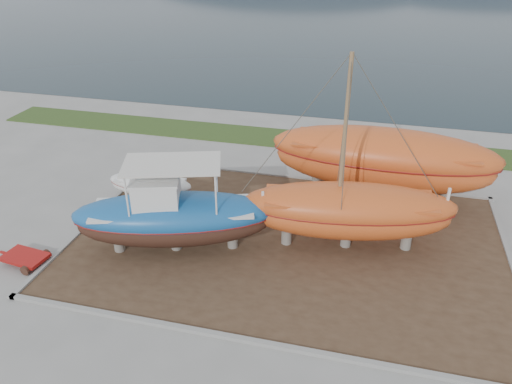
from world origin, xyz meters
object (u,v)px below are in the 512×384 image
(white_dinghy, at_px, (151,188))
(red_trailer, at_px, (26,259))
(blue_caique, at_px, (173,208))
(orange_sailboat, at_px, (354,158))
(orange_bare_hull, at_px, (382,166))

(white_dinghy, relative_size, red_trailer, 1.63)
(blue_caique, height_order, white_dinghy, blue_caique)
(blue_caique, height_order, red_trailer, blue_caique)
(orange_sailboat, height_order, orange_bare_hull, orange_sailboat)
(blue_caique, bearing_deg, white_dinghy, 110.03)
(blue_caique, distance_m, orange_bare_hull, 10.41)
(blue_caique, relative_size, white_dinghy, 1.92)
(blue_caique, bearing_deg, orange_sailboat, -1.58)
(blue_caique, relative_size, orange_bare_hull, 0.76)
(orange_sailboat, distance_m, orange_bare_hull, 5.26)
(white_dinghy, bearing_deg, orange_bare_hull, 16.07)
(blue_caique, relative_size, orange_sailboat, 0.94)
(orange_bare_hull, bearing_deg, white_dinghy, -164.01)
(blue_caique, bearing_deg, orange_bare_hull, 21.47)
(orange_bare_hull, height_order, red_trailer, orange_bare_hull)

